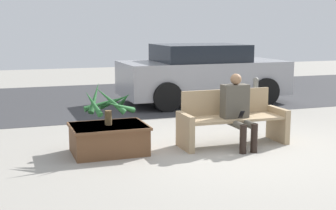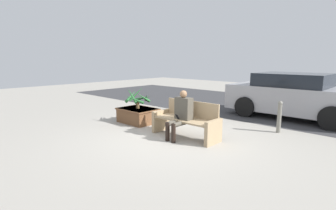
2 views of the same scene
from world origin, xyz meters
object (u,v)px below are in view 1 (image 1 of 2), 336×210
Objects in this scene: person_seated at (238,108)px; planter_box at (109,138)px; bench at (232,119)px; bollard_post at (255,96)px; potted_plant at (108,103)px; parked_car at (202,74)px.

planter_box is at bearing 170.75° from person_seated.
planter_box is at bearing 176.56° from bench.
bench is 2.08× the size of bollard_post.
bollard_post reaches higher than planter_box.
bollard_post is at bearing 27.03° from planter_box.
bench is at bearing -3.82° from potted_plant.
bench reaches higher than planter_box.
parked_car is 2.09m from bollard_post.
potted_plant reaches higher than planter_box.
bollard_post is (1.52, 1.90, 0.03)m from bench.
person_seated is 2.61m from bollard_post.
bench is 1.99m from planter_box.
potted_plant is (0.01, 0.01, 0.53)m from planter_box.
planter_box is 1.35× the size of bollard_post.
person_seated is 1.38× the size of bollard_post.
bollard_post is (3.50, 1.78, 0.20)m from planter_box.
bench is 2.44m from bollard_post.
person_seated reaches higher than planter_box.
planter_box is at bearing -152.97° from bollard_post.
person_seated is at bearing -106.18° from parked_car.
bollard_post is at bearing 54.08° from person_seated.
person_seated is 2.04m from planter_box.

